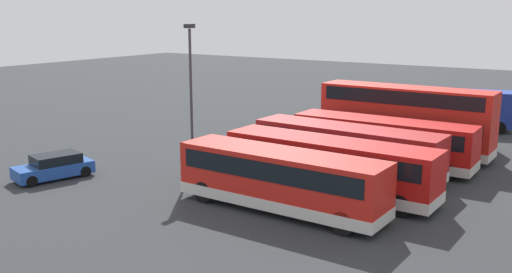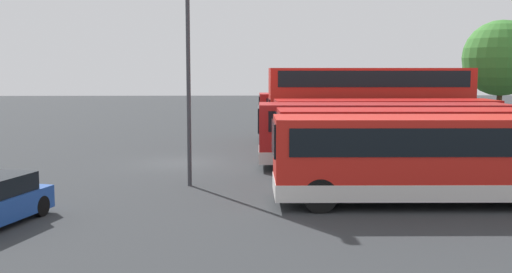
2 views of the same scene
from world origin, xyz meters
The scene contains 10 objects.
ground_plane centered at (0.00, 0.00, 0.00)m, with size 140.00×140.00×0.00m, color #2D3033.
bus_single_deck_near_end centered at (-9.13, 9.51, 1.62)m, with size 2.80×11.03×2.95m.
bus_double_decker_second centered at (-5.48, 10.21, 2.45)m, with size 2.65×11.50×4.55m.
bus_single_deck_third centered at (-1.58, 10.17, 1.62)m, with size 2.76×11.25×2.95m.
bus_single_deck_fourth centered at (1.72, 9.27, 1.62)m, with size 2.97×11.33×2.95m.
bus_single_deck_fifth centered at (5.46, 10.00, 1.62)m, with size 2.75×11.52×2.95m.
bus_single_deck_sixth centered at (9.02, 9.22, 1.62)m, with size 2.79×10.64×2.95m.
box_truck_blue centered at (-16.23, 11.52, 1.71)m, with size 4.28×7.89×3.20m.
lamp_post_tall centered at (5.57, 0.86, 5.06)m, with size 0.70×0.30×8.74m.
tree_leftmost centered at (-12.25, 20.70, 5.21)m, with size 5.18×5.18×7.81m.
Camera 2 is at (28.62, 2.82, 4.57)m, focal length 42.13 mm.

